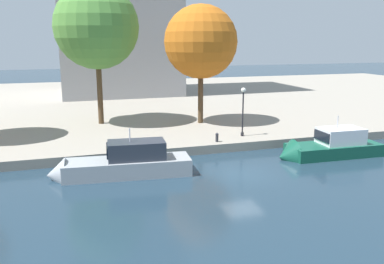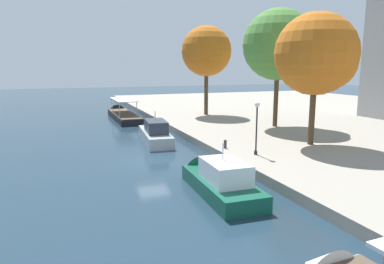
# 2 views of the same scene
# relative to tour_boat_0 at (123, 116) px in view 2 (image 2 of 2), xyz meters

# --- Properties ---
(ground_plane) EXTENTS (220.00, 220.00, 0.00)m
(ground_plane) POSITION_rel_tour_boat_0_xyz_m (25.25, -1.82, -0.37)
(ground_plane) COLOR #1E3342
(tour_boat_0) EXTENTS (14.06, 3.01, 4.08)m
(tour_boat_0) POSITION_rel_tour_boat_0_xyz_m (0.00, 0.00, 0.00)
(tour_boat_0) COLOR black
(tour_boat_0) RESTS_ON ground_plane
(motor_yacht_1) EXTENTS (9.47, 3.20, 4.00)m
(motor_yacht_1) POSITION_rel_tour_boat_0_xyz_m (17.37, 0.35, 0.25)
(motor_yacht_1) COLOR #9EA3A8
(motor_yacht_1) RESTS_ON ground_plane
(motor_yacht_2) EXTENTS (8.31, 2.91, 4.21)m
(motor_yacht_2) POSITION_rel_tour_boat_0_xyz_m (33.24, 0.24, 0.15)
(motor_yacht_2) COLOR #14513D
(motor_yacht_2) RESTS_ON ground_plane
(mooring_bollard_2) EXTENTS (0.26, 0.26, 0.75)m
(mooring_bollard_2) POSITION_rel_tour_boat_0_xyz_m (25.76, 4.39, 0.75)
(mooring_bollard_2) COLOR #2D2D33
(mooring_bollard_2) RESTS_ON dock_promenade
(lamp_post) EXTENTS (0.41, 0.41, 4.17)m
(lamp_post) POSITION_rel_tour_boat_0_xyz_m (28.58, 5.69, 2.97)
(lamp_post) COLOR black
(lamp_post) RESTS_ON dock_promenade
(tree_0) EXTENTS (7.06, 7.06, 11.44)m
(tree_0) POSITION_rel_tour_boat_0_xyz_m (27.15, 12.35, 8.25)
(tree_0) COLOR #4C3823
(tree_0) RESTS_ON dock_promenade
(tree_1) EXTENTS (7.99, 8.34, 13.29)m
(tree_1) POSITION_rel_tour_boat_0_xyz_m (17.44, 15.32, 9.42)
(tree_1) COLOR #4C3823
(tree_1) RESTS_ON dock_promenade
(tree_2) EXTENTS (7.08, 7.08, 12.58)m
(tree_2) POSITION_rel_tour_boat_0_xyz_m (4.96, 11.36, 9.32)
(tree_2) COLOR #4C3823
(tree_2) RESTS_ON dock_promenade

